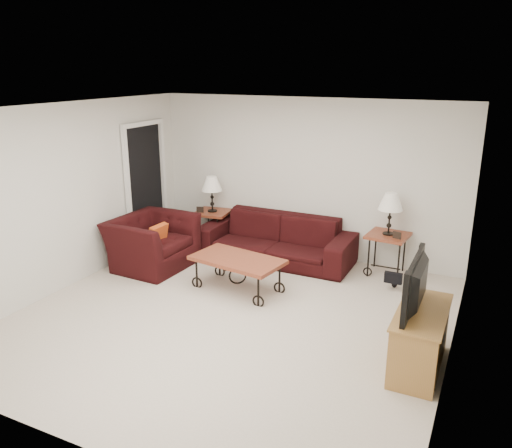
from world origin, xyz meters
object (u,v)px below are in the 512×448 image
Objects in this scene: tv_stand at (420,339)px; backpack at (395,272)px; lamp_left at (212,194)px; lamp_right at (390,214)px; side_table_left at (213,228)px; television at (423,285)px; side_table_right at (387,254)px; coffee_table at (238,274)px; sofa at (276,239)px; armchair at (152,242)px.

tv_stand is 2.23× the size of backpack.
lamp_right reaches higher than lamp_left.
television is at bearing -31.93° from side_table_left.
lamp_left is (-2.94, 0.00, 0.59)m from side_table_right.
backpack is (0.22, -0.45, -0.07)m from side_table_right.
television is (2.51, -0.89, 0.68)m from coffee_table.
side_table_right reaches higher than coffee_table.
side_table_right is 1.29× the size of backpack.
backpack is (3.16, -0.45, -0.66)m from lamp_left.
backpack is at bearing -8.10° from side_table_left.
lamp_right reaches higher than backpack.
tv_stand reaches higher than backpack.
backpack is (-0.58, 1.88, -0.67)m from television.
lamp_left is 2.01m from coffee_table.
sofa is 1.70m from side_table_right.
side_table_right is 0.52× the size of armchair.
lamp_right is 0.58× the size of tv_stand.
side_table_left is 2.94m from side_table_right.
lamp_left is 0.57× the size of tv_stand.
lamp_left is (0.00, 0.00, 0.60)m from side_table_left.
coffee_table is (-0.02, -1.27, -0.12)m from sofa.
side_table_right is at bearing 40.27° from coffee_table.
side_table_right is 0.65× the size of television.
tv_stand is at bearing -62.84° from backpack.
side_table_left is 0.60m from lamp_left.
side_table_left is (-1.25, 0.18, -0.05)m from sofa.
coffee_table is at bearing 160.71° from tv_stand.
side_table_left is 0.49× the size of coffee_table.
armchair is 3.59m from backpack.
lamp_left reaches higher than television.
sofa is 2.28× the size of tv_stand.
lamp_right is at bearing -0.00° from side_table_left.
side_table_right is at bearing -66.71° from armchair.
armchair is 2.49× the size of backpack.
lamp_left is at bearing -121.93° from television.
sofa is 2.55× the size of television.
lamp_right reaches higher than side_table_right.
television is (3.75, -2.33, 0.01)m from lamp_left.
coffee_table is 2.75m from television.
television is at bearing -31.93° from lamp_left.
lamp_left is 0.49× the size of coffee_table.
side_table_left is 3.19m from backpack.
sofa reaches higher than coffee_table.
armchair is (-1.59, -1.06, 0.03)m from sofa.
armchair is 1.12× the size of tv_stand.
armchair is at bearing -157.90° from backpack.
armchair is 1.25× the size of television.
tv_stand is (0.83, -2.33, 0.01)m from side_table_right.
coffee_table is at bearing -49.59° from side_table_left.
coffee_table is (1.23, -1.45, -0.67)m from lamp_left.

